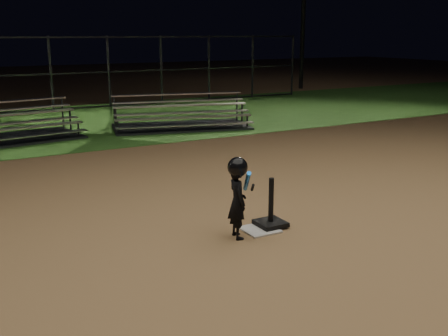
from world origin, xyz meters
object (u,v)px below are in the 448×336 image
(home_plate, at_px, (260,230))
(child_batter, at_px, (238,195))
(batting_tee, at_px, (271,217))
(bleacher_right, at_px, (181,121))

(home_plate, relative_size, child_batter, 0.42)
(child_batter, bearing_deg, batting_tee, -70.01)
(home_plate, bearing_deg, child_batter, -170.30)
(batting_tee, distance_m, child_batter, 0.74)
(home_plate, relative_size, bleacher_right, 0.11)
(batting_tee, height_order, child_batter, child_batter)
(child_batter, distance_m, bleacher_right, 8.37)
(home_plate, height_order, batting_tee, batting_tee)
(child_batter, bearing_deg, bleacher_right, -10.06)
(child_batter, bearing_deg, home_plate, -70.74)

